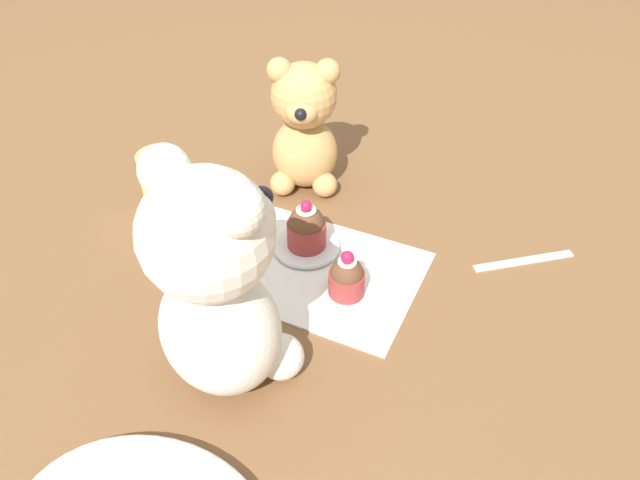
{
  "coord_description": "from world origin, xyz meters",
  "views": [
    {
      "loc": [
        -0.25,
        0.53,
        0.55
      ],
      "look_at": [
        0.0,
        0.0,
        0.06
      ],
      "focal_mm": 35.0,
      "sensor_mm": 36.0,
      "label": 1
    }
  ],
  "objects_px": {
    "cupcake_near_cream_bear": "(347,277)",
    "cupcake_near_tan_bear": "(306,228)",
    "teaspoon": "(524,260)",
    "teddy_bear_tan": "(304,127)",
    "saucer_plate": "(307,246)",
    "teddy_bear_cream": "(217,285)",
    "juice_glass": "(163,180)"
  },
  "relations": [
    {
      "from": "teaspoon",
      "to": "cupcake_near_tan_bear",
      "type": "bearing_deg",
      "value": -17.39
    },
    {
      "from": "teddy_bear_tan",
      "to": "juice_glass",
      "type": "xyz_separation_m",
      "value": [
        0.16,
        0.13,
        -0.06
      ]
    },
    {
      "from": "teddy_bear_tan",
      "to": "cupcake_near_tan_bear",
      "type": "height_order",
      "value": "teddy_bear_tan"
    },
    {
      "from": "teddy_bear_tan",
      "to": "teddy_bear_cream",
      "type": "bearing_deg",
      "value": -98.34
    },
    {
      "from": "teddy_bear_tan",
      "to": "cupcake_near_tan_bear",
      "type": "distance_m",
      "value": 0.17
    },
    {
      "from": "saucer_plate",
      "to": "cupcake_near_tan_bear",
      "type": "xyz_separation_m",
      "value": [
        0.0,
        0.0,
        0.03
      ]
    },
    {
      "from": "teddy_bear_cream",
      "to": "teddy_bear_tan",
      "type": "xyz_separation_m",
      "value": [
        0.08,
        -0.36,
        -0.04
      ]
    },
    {
      "from": "teddy_bear_tan",
      "to": "cupcake_near_tan_bear",
      "type": "xyz_separation_m",
      "value": [
        -0.07,
        0.14,
        -0.06
      ]
    },
    {
      "from": "teddy_bear_cream",
      "to": "cupcake_near_cream_bear",
      "type": "relative_size",
      "value": 4.18
    },
    {
      "from": "teddy_bear_tan",
      "to": "saucer_plate",
      "type": "bearing_deg",
      "value": -84.62
    },
    {
      "from": "teddy_bear_cream",
      "to": "teddy_bear_tan",
      "type": "height_order",
      "value": "teddy_bear_cream"
    },
    {
      "from": "teddy_bear_cream",
      "to": "cupcake_near_cream_bear",
      "type": "distance_m",
      "value": 0.2
    },
    {
      "from": "saucer_plate",
      "to": "cupcake_near_tan_bear",
      "type": "distance_m",
      "value": 0.03
    },
    {
      "from": "saucer_plate",
      "to": "cupcake_near_tan_bear",
      "type": "height_order",
      "value": "cupcake_near_tan_bear"
    },
    {
      "from": "teddy_bear_tan",
      "to": "teaspoon",
      "type": "distance_m",
      "value": 0.36
    },
    {
      "from": "teaspoon",
      "to": "teddy_bear_tan",
      "type": "bearing_deg",
      "value": -44.37
    },
    {
      "from": "teddy_bear_tan",
      "to": "teaspoon",
      "type": "height_order",
      "value": "teddy_bear_tan"
    },
    {
      "from": "saucer_plate",
      "to": "cupcake_near_tan_bear",
      "type": "relative_size",
      "value": 1.22
    },
    {
      "from": "cupcake_near_cream_bear",
      "to": "juice_glass",
      "type": "distance_m",
      "value": 0.32
    },
    {
      "from": "teddy_bear_tan",
      "to": "cupcake_near_cream_bear",
      "type": "bearing_deg",
      "value": -73.55
    },
    {
      "from": "teddy_bear_cream",
      "to": "cupcake_near_tan_bear",
      "type": "relative_size",
      "value": 3.78
    },
    {
      "from": "cupcake_near_cream_bear",
      "to": "cupcake_near_tan_bear",
      "type": "xyz_separation_m",
      "value": [
        0.08,
        -0.06,
        0.01
      ]
    },
    {
      "from": "cupcake_near_cream_bear",
      "to": "teaspoon",
      "type": "bearing_deg",
      "value": -140.22
    },
    {
      "from": "saucer_plate",
      "to": "teaspoon",
      "type": "height_order",
      "value": "saucer_plate"
    },
    {
      "from": "teddy_bear_cream",
      "to": "cupcake_near_tan_bear",
      "type": "height_order",
      "value": "teddy_bear_cream"
    },
    {
      "from": "saucer_plate",
      "to": "juice_glass",
      "type": "bearing_deg",
      "value": -1.76
    },
    {
      "from": "saucer_plate",
      "to": "cupcake_near_tan_bear",
      "type": "bearing_deg",
      "value": 0.0
    },
    {
      "from": "teddy_bear_tan",
      "to": "teaspoon",
      "type": "relative_size",
      "value": 1.44
    },
    {
      "from": "cupcake_near_cream_bear",
      "to": "cupcake_near_tan_bear",
      "type": "distance_m",
      "value": 0.1
    },
    {
      "from": "teddy_bear_tan",
      "to": "saucer_plate",
      "type": "height_order",
      "value": "teddy_bear_tan"
    },
    {
      "from": "cupcake_near_cream_bear",
      "to": "cupcake_near_tan_bear",
      "type": "relative_size",
      "value": 0.91
    },
    {
      "from": "teddy_bear_tan",
      "to": "cupcake_near_cream_bear",
      "type": "distance_m",
      "value": 0.26
    }
  ]
}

